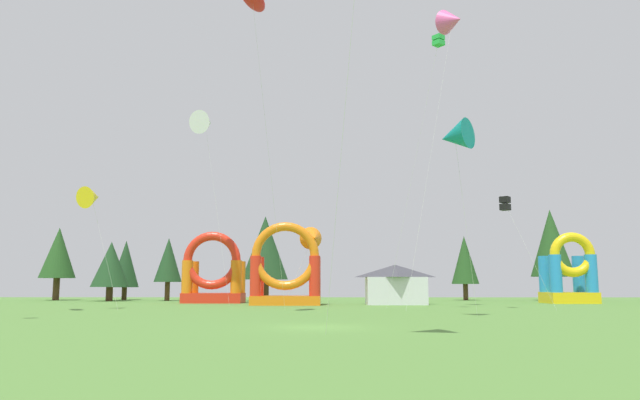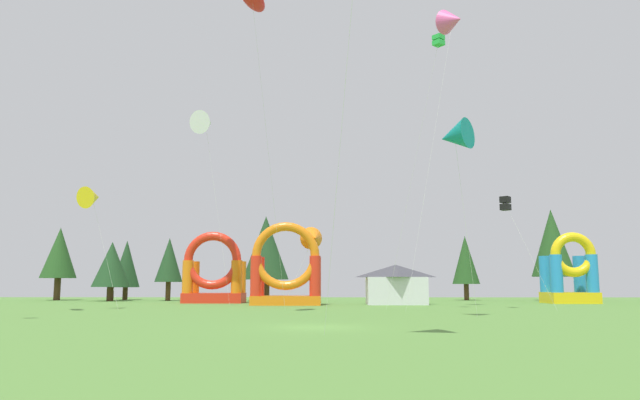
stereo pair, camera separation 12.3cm
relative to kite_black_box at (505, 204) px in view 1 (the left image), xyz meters
The scene contains 19 objects.
ground_plane 25.52m from the kite_black_box, 127.07° to the right, with size 120.00×120.00×0.00m, color #548438.
kite_black_box is the anchor object (origin of this frame).
kite_pink_delta 15.81m from the kite_black_box, behind, with size 6.24×4.93×24.79m.
kite_white_delta 28.41m from the kite_black_box, 162.12° to the left, with size 4.34×3.01×18.41m.
kite_orange_delta 17.65m from the kite_black_box, 151.39° to the left, with size 3.92×2.46×7.25m.
kite_yellow_delta 32.33m from the kite_black_box, behind, with size 3.87×2.22×9.56m.
kite_green_box 13.65m from the kite_black_box, 146.66° to the right, with size 4.33×4.87×20.57m.
kite_teal_delta 13.85m from the kite_black_box, 118.03° to the right, with size 2.72×3.15×11.69m.
inflatable_red_slide 18.21m from the kite_black_box, 53.64° to the left, with size 4.68×4.22×7.03m.
inflatable_blue_arch 20.51m from the kite_black_box, 154.66° to the left, with size 6.39×3.61×7.56m.
inflatable_orange_dome 30.08m from the kite_black_box, 150.53° to the left, with size 6.05×3.96×7.20m.
festival_tent 14.42m from the kite_black_box, 125.80° to the left, with size 5.53×4.14×3.75m.
tree_row_0 52.52m from the kite_black_box, 152.04° to the left, with size 4.18×4.18×8.66m.
tree_row_1 44.63m from the kite_black_box, 150.96° to the left, with size 4.27×4.27×6.74m.
tree_row_2 46.84m from the kite_black_box, 145.98° to the left, with size 3.33×3.33×7.19m.
tree_row_3 40.00m from the kite_black_box, 144.93° to the left, with size 3.19×3.19×7.27m.
tree_row_4 30.88m from the kite_black_box, 133.63° to the left, with size 5.32×5.32×9.73m.
tree_row_5 25.71m from the kite_black_box, 84.54° to the left, with size 3.23×3.23×7.66m.
tree_row_6 27.50m from the kite_black_box, 62.84° to the left, with size 4.99×4.99×10.75m.
Camera 1 is at (0.55, -27.76, 1.97)m, focal length 33.68 mm.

